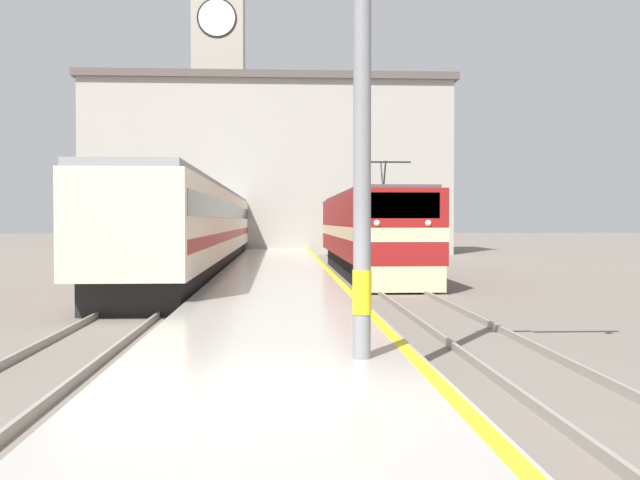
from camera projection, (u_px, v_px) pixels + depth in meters
name	position (u px, v px, depth m)	size (l,w,h in m)	color
ground_plane	(278.00, 266.00, 37.98)	(200.00, 200.00, 0.00)	#70665B
platform	(277.00, 268.00, 32.99)	(4.15, 140.00, 0.45)	#ADA89E
rail_track_near	(365.00, 272.00, 33.20)	(2.83, 140.00, 0.16)	#70665B
rail_track_far	(198.00, 273.00, 32.80)	(2.84, 140.00, 0.16)	#70665B
locomotive_train	(369.00, 233.00, 31.66)	(2.92, 17.47, 4.49)	black
passenger_train	(209.00, 226.00, 37.81)	(2.92, 42.25, 3.74)	black
catenary_mast	(372.00, 75.00, 10.03)	(2.98, 0.26, 7.55)	gray
clock_tower	(219.00, 86.00, 65.35)	(5.48, 5.48, 26.45)	#ADA393
station_building	(268.00, 166.00, 53.28)	(25.80, 7.29, 12.34)	#A8A399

